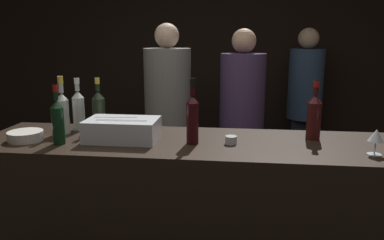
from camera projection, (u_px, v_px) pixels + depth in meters
The scene contains 15 objects.
wall_back_chalkboard at pixel (215, 57), 4.41m from camera, with size 6.40×0.06×2.80m.
bar_counter at pixel (191, 221), 2.33m from camera, with size 2.54×0.68×1.04m.
ice_bin_with_bottles at pixel (122, 129), 2.22m from camera, with size 0.42×0.26×0.13m.
bowl_white at pixel (26, 136), 2.22m from camera, with size 0.20×0.20×0.06m.
wine_glass at pixel (376, 136), 1.94m from camera, with size 0.08×0.08×0.14m.
candle_votive at pixel (231, 140), 2.15m from camera, with size 0.07×0.07×0.05m.
red_wine_bottle_burgundy at pixel (58, 120), 2.13m from camera, with size 0.07×0.07×0.34m.
red_wine_bottle_black_foil at pixel (192, 117), 2.13m from camera, with size 0.07×0.07×0.38m.
red_wine_bottle_tall at pixel (314, 115), 2.22m from camera, with size 0.08×0.08×0.35m.
white_wine_bottle at pixel (79, 109), 2.45m from camera, with size 0.08×0.08×0.34m.
rose_wine_bottle at pixel (63, 111), 2.36m from camera, with size 0.08×0.08×0.36m.
champagne_bottle at pixel (99, 109), 2.44m from camera, with size 0.08×0.08×0.35m.
person_in_hoodie at pixel (304, 102), 3.94m from camera, with size 0.36×0.36×1.73m.
person_blond_tee at pixel (242, 116), 3.35m from camera, with size 0.40×0.40×1.71m.
person_grey_polo at pixel (168, 114), 3.32m from camera, with size 0.41×0.41×1.75m.
Camera 1 is at (0.26, -1.77, 1.65)m, focal length 35.00 mm.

